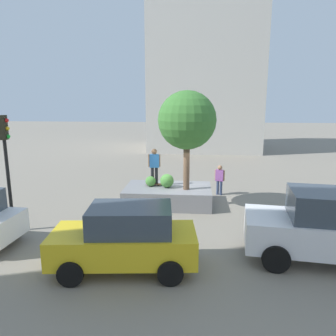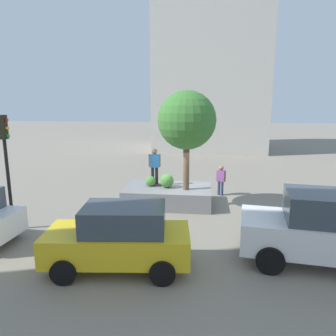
{
  "view_description": "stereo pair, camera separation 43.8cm",
  "coord_description": "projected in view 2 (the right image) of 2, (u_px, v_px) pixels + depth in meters",
  "views": [
    {
      "loc": [
        -0.63,
        14.27,
        4.72
      ],
      "look_at": [
        0.59,
        0.11,
        1.73
      ],
      "focal_mm": 33.9,
      "sensor_mm": 36.0,
      "label": 1
    },
    {
      "loc": [
        -1.07,
        14.22,
        4.72
      ],
      "look_at": [
        0.59,
        0.11,
        1.73
      ],
      "focal_mm": 33.9,
      "sensor_mm": 36.0,
      "label": 2
    }
  ],
  "objects": [
    {
      "name": "plaza_lowrise_south",
      "position": [
        211.0,
        54.0,
        30.57
      ],
      "size": [
        10.46,
        8.22,
        18.35
      ],
      "primitive_type": "cube",
      "color": "beige",
      "rests_on": "ground"
    },
    {
      "name": "plaza_tree",
      "position": [
        187.0,
        121.0,
        13.68
      ],
      "size": [
        2.55,
        2.55,
        4.37
      ],
      "color": "brown",
      "rests_on": "planter_ledge"
    },
    {
      "name": "hedge_clump",
      "position": [
        167.0,
        181.0,
        14.57
      ],
      "size": [
        0.63,
        0.63,
        0.63
      ],
      "primitive_type": "sphere",
      "color": "#4C8C3D",
      "rests_on": "planter_ledge"
    },
    {
      "name": "police_car",
      "position": [
        326.0,
        228.0,
        9.21
      ],
      "size": [
        4.87,
        2.64,
        2.17
      ],
      "color": "white",
      "rests_on": "ground"
    },
    {
      "name": "taxi_cab",
      "position": [
        120.0,
        237.0,
        8.96
      ],
      "size": [
        4.2,
        2.23,
        1.88
      ],
      "color": "gold",
      "rests_on": "ground"
    },
    {
      "name": "planter_ledge",
      "position": [
        168.0,
        196.0,
        14.79
      ],
      "size": [
        3.97,
        2.46,
        0.83
      ],
      "primitive_type": "cube",
      "color": "gray",
      "rests_on": "ground"
    },
    {
      "name": "pedestrian_crossing",
      "position": [
        221.0,
        178.0,
        16.1
      ],
      "size": [
        0.49,
        0.33,
        1.55
      ],
      "color": "navy",
      "rests_on": "ground"
    },
    {
      "name": "ground_plane",
      "position": [
        181.0,
        204.0,
        14.92
      ],
      "size": [
        120.0,
        120.0,
        0.0
      ],
      "primitive_type": "plane",
      "color": "gray"
    },
    {
      "name": "skateboard",
      "position": [
        155.0,
        184.0,
        15.02
      ],
      "size": [
        0.8,
        0.23,
        0.07
      ],
      "color": "brown",
      "rests_on": "planter_ledge"
    },
    {
      "name": "boxwood_shrub",
      "position": [
        151.0,
        181.0,
        14.82
      ],
      "size": [
        0.48,
        0.48,
        0.48
      ],
      "primitive_type": "sphere",
      "color": "#4C8C3D",
      "rests_on": "planter_ledge"
    },
    {
      "name": "traffic_light_corner",
      "position": [
        6.0,
        153.0,
        11.36
      ],
      "size": [
        0.36,
        0.31,
        4.26
      ],
      "color": "black",
      "rests_on": "ground"
    },
    {
      "name": "skateboarder",
      "position": [
        155.0,
        164.0,
        14.82
      ],
      "size": [
        0.56,
        0.26,
        1.67
      ],
      "color": "black",
      "rests_on": "skateboard"
    }
  ]
}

